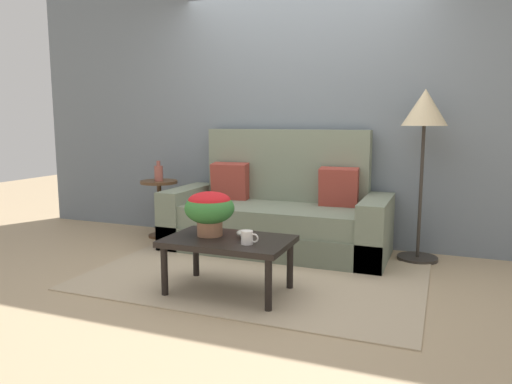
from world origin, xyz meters
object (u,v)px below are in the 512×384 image
coffee_mug (248,237)px  table_vase (159,173)px  side_table (159,198)px  floor_lamp (424,120)px  potted_plant (210,208)px  snack_bowl (244,233)px  coffee_table (228,245)px  couch (277,216)px

coffee_mug → table_vase: size_ratio=0.59×
side_table → floor_lamp: floor_lamp is taller
potted_plant → table_vase: size_ratio=1.71×
side_table → snack_bowl: bearing=-39.1°
side_table → snack_bowl: (1.50, -1.22, 0.02)m
floor_lamp → potted_plant: 2.05m
floor_lamp → table_vase: bearing=-177.3°
coffee_table → table_vase: size_ratio=4.20×
potted_plant → table_vase: (-1.23, 1.23, 0.09)m
side_table → floor_lamp: size_ratio=0.40×
table_vase → couch: bearing=-0.3°
potted_plant → snack_bowl: 0.32m
coffee_mug → floor_lamp: bearing=54.8°
table_vase → side_table: bearing=124.0°
snack_bowl → table_vase: 1.93m
potted_plant → coffee_mug: potted_plant is taller
floor_lamp → table_vase: (-2.63, -0.12, -0.55)m
snack_bowl → side_table: bearing=140.9°
coffee_table → potted_plant: 0.31m
table_vase → coffee_mug: bearing=-40.7°
couch → coffee_table: size_ratio=2.36×
couch → coffee_mug: couch is taller
coffee_table → coffee_mug: size_ratio=7.08×
couch → potted_plant: couch is taller
side_table → coffee_mug: bearing=-40.8°
couch → table_vase: (-1.33, 0.01, 0.37)m
side_table → table_vase: size_ratio=2.86×
couch → side_table: 1.35m
side_table → couch: bearing=-1.1°
floor_lamp → side_table: bearing=-177.7°
floor_lamp → couch: bearing=-174.3°
couch → coffee_table: couch is taller
floor_lamp → potted_plant: bearing=-136.1°
side_table → snack_bowl: size_ratio=5.51×
coffee_table → coffee_mug: bearing=-27.2°
coffee_mug → couch: bearing=100.6°
coffee_table → table_vase: bearing=137.8°
floor_lamp → snack_bowl: floor_lamp is taller
couch → potted_plant: size_ratio=5.79×
coffee_table → side_table: bearing=137.6°
couch → potted_plant: 1.26m
snack_bowl → table_vase: (-1.49, 1.20, 0.26)m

